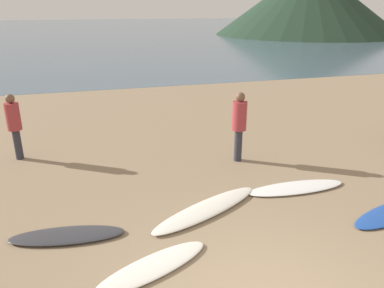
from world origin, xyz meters
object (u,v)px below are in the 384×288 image
at_px(surfboard_2, 207,209).
at_px(person_2, 239,121).
at_px(surfboard_0, 67,235).
at_px(person_3, 14,122).
at_px(surfboard_1, 153,267).
at_px(surfboard_3, 296,188).

xyz_separation_m(surfboard_2, person_2, (1.58, 2.22, 1.02)).
relative_size(surfboard_0, person_3, 1.14).
bearing_deg(surfboard_2, surfboard_1, -159.54).
distance_m(surfboard_0, person_3, 4.40).
bearing_deg(person_3, person_2, -113.38).
distance_m(surfboard_1, person_2, 4.76).
bearing_deg(person_2, surfboard_2, -131.27).
height_order(surfboard_0, person_3, person_3).
bearing_deg(person_2, surfboard_0, -156.27).
height_order(surfboard_2, person_2, person_2).
bearing_deg(person_3, surfboard_2, -141.21).
bearing_deg(person_2, person_3, 156.87).
bearing_deg(person_3, surfboard_0, -168.69).
distance_m(surfboard_0, surfboard_1, 1.78).
distance_m(surfboard_0, surfboard_3, 4.83).
bearing_deg(surfboard_1, person_2, 28.79).
xyz_separation_m(surfboard_3, person_3, (-6.09, 3.59, 0.99)).
bearing_deg(surfboard_1, surfboard_3, 3.91).
xyz_separation_m(surfboard_1, person_3, (-2.57, 5.32, 0.99)).
xyz_separation_m(surfboard_0, surfboard_3, (4.81, 0.50, -0.01)).
height_order(surfboard_0, person_2, person_2).
height_order(surfboard_0, surfboard_3, surfboard_0).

